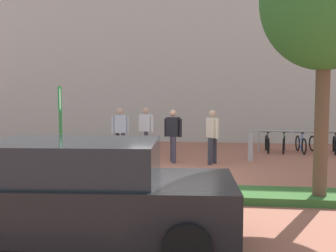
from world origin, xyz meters
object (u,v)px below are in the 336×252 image
at_px(bike_at_sign, 64,176).
at_px(person_suited_dark, 173,132).
at_px(tree_sidewalk, 326,0).
at_px(bollard_steel, 250,147).
at_px(person_shirt_white, 146,128).
at_px(car_black_suv, 86,193).
at_px(parking_sign_post, 61,123).
at_px(bike_rack_cluster, 309,144).
at_px(person_shirt_blue, 212,133).
at_px(person_casual_tan, 120,129).

bearing_deg(bike_at_sign, person_suited_dark, 62.88).
xyz_separation_m(tree_sidewalk, bollard_steel, (-0.97, 5.01, -3.62)).
bearing_deg(person_shirt_white, car_black_suv, -85.76).
bearing_deg(parking_sign_post, bollard_steel, 46.64).
xyz_separation_m(bike_rack_cluster, bollard_steel, (-2.35, -2.03, 0.10)).
distance_m(bike_rack_cluster, car_black_suv, 11.12).
bearing_deg(car_black_suv, bike_rack_cluster, 60.88).
relative_size(bike_at_sign, car_black_suv, 0.38).
distance_m(person_shirt_white, car_black_suv, 8.66).
relative_size(parking_sign_post, person_suited_dark, 1.39).
height_order(bike_rack_cluster, person_shirt_blue, person_shirt_blue).
xyz_separation_m(tree_sidewalk, person_suited_dark, (-3.49, 4.36, -3.09)).
height_order(parking_sign_post, person_shirt_white, parking_sign_post).
xyz_separation_m(tree_sidewalk, person_shirt_white, (-4.67, 5.96, -3.09)).
xyz_separation_m(parking_sign_post, bike_at_sign, (-0.02, 0.15, -1.22)).
relative_size(person_suited_dark, person_casual_tan, 1.00).
relative_size(parking_sign_post, bollard_steel, 2.66).
relative_size(tree_sidewalk, bike_rack_cluster, 1.47).
xyz_separation_m(bollard_steel, car_black_suv, (-3.06, -7.68, 0.31)).
bearing_deg(bike_at_sign, person_shirt_blue, 49.49).
bearing_deg(bike_rack_cluster, person_shirt_white, -169.91).
xyz_separation_m(person_suited_dark, person_shirt_blue, (1.27, -0.14, 0.00)).
bearing_deg(parking_sign_post, bike_rack_cluster, 44.80).
bearing_deg(person_shirt_blue, bollard_steel, 32.27).
height_order(person_casual_tan, car_black_suv, person_casual_tan).
bearing_deg(tree_sidewalk, parking_sign_post, 178.42).
xyz_separation_m(tree_sidewalk, person_shirt_blue, (-2.22, 4.21, -3.09)).
relative_size(parking_sign_post, car_black_suv, 0.54).
xyz_separation_m(bollard_steel, person_shirt_white, (-3.70, 0.95, 0.53)).
xyz_separation_m(bike_rack_cluster, person_suited_dark, (-4.87, -2.68, 0.64)).
distance_m(bike_at_sign, car_black_suv, 3.37).
bearing_deg(person_casual_tan, person_shirt_white, 39.56).
distance_m(tree_sidewalk, bollard_steel, 6.25).
bearing_deg(car_black_suv, person_shirt_blue, 75.31).
distance_m(bike_at_sign, bike_rack_cluster, 9.68).
bearing_deg(person_shirt_white, person_casual_tan, -140.44).
bearing_deg(person_shirt_white, bike_at_sign, -99.03).
xyz_separation_m(parking_sign_post, person_suited_dark, (2.06, 4.20, -0.59)).
relative_size(bike_at_sign, bike_rack_cluster, 0.44).
bearing_deg(parking_sign_post, person_shirt_white, 81.35).
bearing_deg(person_casual_tan, bike_at_sign, -91.12).
xyz_separation_m(bollard_steel, person_suited_dark, (-2.52, -0.65, 0.53)).
relative_size(bike_at_sign, bollard_steel, 1.84).
bearing_deg(car_black_suv, tree_sidewalk, 33.58).
relative_size(bollard_steel, car_black_suv, 0.20).
bearing_deg(person_casual_tan, car_black_suv, -79.74).
bearing_deg(parking_sign_post, person_suited_dark, 63.88).
height_order(bike_at_sign, person_suited_dark, person_suited_dark).
height_order(bike_rack_cluster, car_black_suv, car_black_suv).
height_order(tree_sidewalk, bollard_steel, tree_sidewalk).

